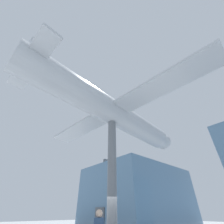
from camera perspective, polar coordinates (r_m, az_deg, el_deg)
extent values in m
cube|color=slate|center=(27.94, 9.88, -29.01)|extent=(11.80, 15.10, 7.89)
cube|color=#51565B|center=(28.59, 9.01, -20.53)|extent=(0.36, 14.35, 0.60)
cube|color=#51565B|center=(22.58, -4.79, -35.36)|extent=(1.80, 0.12, 2.30)
cylinder|color=slate|center=(10.35, 0.00, -22.52)|extent=(0.59, 0.59, 7.57)
cylinder|color=#B2B7BC|center=(12.23, 0.00, 0.00)|extent=(3.25, 15.00, 1.98)
cube|color=#B2B7BC|center=(12.23, 0.00, 0.00)|extent=(16.05, 3.19, 0.18)
cube|color=#B2B7BC|center=(9.94, -28.42, 16.12)|extent=(5.17, 1.43, 0.18)
cube|color=#B2B7BC|center=(10.67, -26.90, 19.67)|extent=(0.27, 1.11, 1.91)
cone|color=#B2B7BC|center=(18.23, 18.18, -10.26)|extent=(1.79, 1.39, 1.69)
sphere|color=black|center=(18.92, 19.35, -10.88)|extent=(0.44, 0.44, 0.44)
sphere|color=beige|center=(7.39, -4.88, -34.07)|extent=(0.28, 0.28, 0.28)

